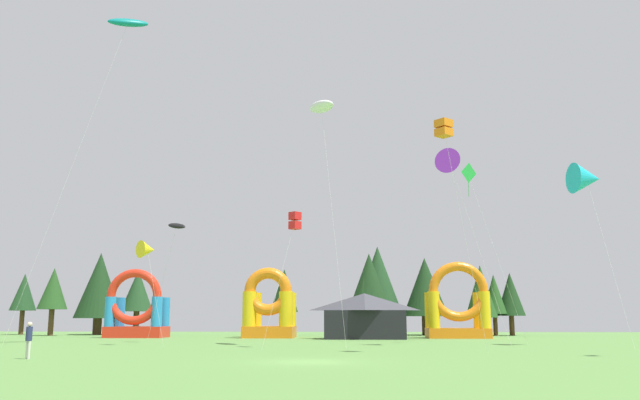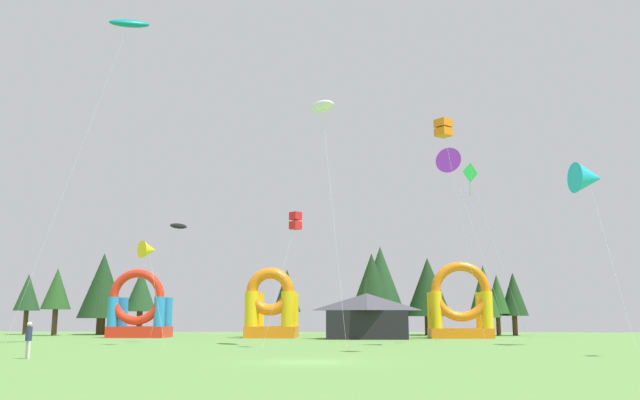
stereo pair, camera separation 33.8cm
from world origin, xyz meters
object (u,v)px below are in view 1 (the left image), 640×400
(kite_yellow_delta, at_px, (147,250))
(kite_teal_parafoil, at_px, (128,23))
(kite_black_parafoil, at_px, (177,226))
(kite_orange_box, at_px, (444,129))
(festival_tent, at_px, (365,316))
(person_near_camera, at_px, (29,337))
(inflatable_yellow_castle, at_px, (136,313))
(kite_purple_delta, at_px, (451,164))
(kite_green_diamond, at_px, (468,175))
(kite_white_parafoil, at_px, (321,107))
(inflatable_red_slide, at_px, (458,310))
(inflatable_blue_arch, at_px, (269,312))
(kite_red_box, at_px, (295,221))
(kite_cyan_delta, at_px, (586,179))

(kite_yellow_delta, relative_size, kite_teal_parafoil, 0.30)
(kite_black_parafoil, bearing_deg, kite_orange_box, -37.89)
(kite_orange_box, xyz_separation_m, festival_tent, (-4.13, 25.07, -10.32))
(person_near_camera, height_order, festival_tent, festival_tent)
(inflatable_yellow_castle, bearing_deg, kite_purple_delta, -32.82)
(inflatable_yellow_castle, xyz_separation_m, festival_tent, (21.96, -2.50, -0.26))
(kite_green_diamond, height_order, inflatable_yellow_castle, kite_green_diamond)
(kite_white_parafoil, relative_size, person_near_camera, 10.07)
(kite_yellow_delta, relative_size, inflatable_yellow_castle, 1.12)
(inflatable_yellow_castle, bearing_deg, kite_yellow_delta, -70.03)
(inflatable_red_slide, bearing_deg, person_near_camera, -128.06)
(kite_green_diamond, bearing_deg, kite_orange_box, -104.85)
(inflatable_blue_arch, bearing_deg, kite_white_parafoil, -72.37)
(kite_purple_delta, bearing_deg, festival_tent, 110.87)
(kite_orange_box, xyz_separation_m, kite_black_parafoil, (-18.96, 14.76, -3.37))
(kite_red_box, distance_m, kite_black_parafoil, 12.90)
(kite_purple_delta, bearing_deg, person_near_camera, -147.12)
(kite_green_diamond, relative_size, festival_tent, 1.84)
(kite_purple_delta, distance_m, kite_black_parafoil, 21.66)
(inflatable_yellow_castle, bearing_deg, kite_teal_parafoil, -76.98)
(kite_orange_box, xyz_separation_m, kite_green_diamond, (3.66, 13.81, 0.28))
(kite_yellow_delta, relative_size, festival_tent, 1.01)
(kite_teal_parafoil, distance_m, inflatable_red_slide, 38.25)
(kite_purple_delta, relative_size, kite_green_diamond, 1.02)
(kite_orange_box, height_order, inflatable_red_slide, kite_orange_box)
(person_near_camera, bearing_deg, kite_purple_delta, 62.53)
(kite_red_box, height_order, festival_tent, kite_red_box)
(kite_red_box, bearing_deg, inflatable_blue_arch, 101.43)
(kite_green_diamond, bearing_deg, kite_purple_delta, -114.20)
(kite_orange_box, height_order, kite_teal_parafoil, kite_teal_parafoil)
(kite_white_parafoil, bearing_deg, person_near_camera, -133.19)
(kite_white_parafoil, height_order, inflatable_blue_arch, kite_white_parafoil)
(kite_yellow_delta, bearing_deg, kite_red_box, -17.39)
(kite_red_box, relative_size, kite_green_diamond, 0.66)
(kite_teal_parafoil, bearing_deg, kite_purple_delta, -1.64)
(kite_red_box, height_order, kite_cyan_delta, kite_cyan_delta)
(kite_purple_delta, height_order, kite_green_diamond, kite_purple_delta)
(kite_yellow_delta, xyz_separation_m, kite_white_parafoil, (12.41, -0.79, 10.11))
(kite_green_diamond, relative_size, person_near_camera, 7.67)
(kite_purple_delta, relative_size, inflatable_yellow_castle, 2.08)
(kite_orange_box, relative_size, kite_teal_parafoil, 0.52)
(inflatable_red_slide, distance_m, inflatable_yellow_castle, 30.74)
(kite_white_parafoil, xyz_separation_m, kite_orange_box, (7.31, -9.27, -4.41))
(inflatable_red_slide, bearing_deg, festival_tent, -165.40)
(kite_green_diamond, height_order, inflatable_blue_arch, kite_green_diamond)
(kite_black_parafoil, distance_m, kite_cyan_delta, 30.72)
(kite_white_parafoil, relative_size, kite_orange_box, 1.36)
(kite_green_diamond, height_order, kite_cyan_delta, kite_green_diamond)
(kite_green_diamond, xyz_separation_m, kite_cyan_delta, (7.67, -3.46, -1.08))
(kite_cyan_delta, height_order, inflatable_blue_arch, kite_cyan_delta)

